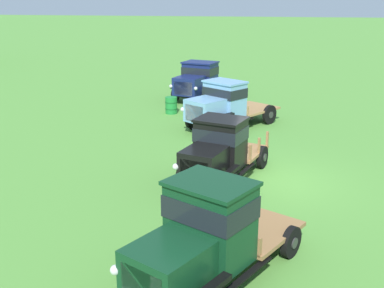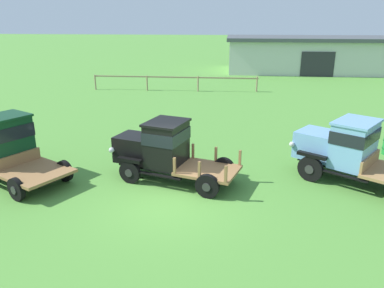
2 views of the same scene
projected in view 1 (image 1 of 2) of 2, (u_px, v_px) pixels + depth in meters
ground_plane at (272, 181)px, 15.96m from camera, size 240.00×240.00×0.00m
vintage_truck_second_in_line at (205, 234)px, 9.97m from camera, size 5.08×3.83×2.30m
vintage_truck_midrow_center at (218, 150)px, 15.48m from camera, size 4.80×2.87×2.16m
vintage_truck_far_side at (223, 104)px, 21.74m from camera, size 5.14×4.37×2.22m
vintage_truck_back_of_row at (199, 80)px, 28.00m from camera, size 5.85×3.44×2.19m
oil_drum_beside_row at (171, 105)px, 24.89m from camera, size 0.64×0.64×0.86m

